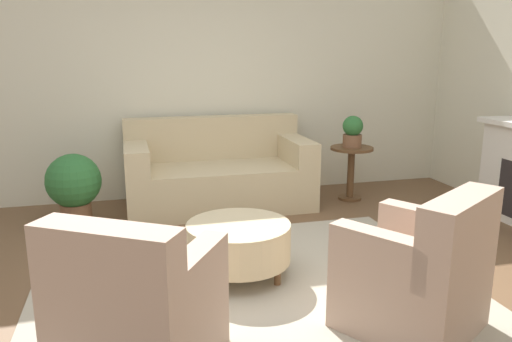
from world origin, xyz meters
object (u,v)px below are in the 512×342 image
(potted_plant_on_side_table, at_px, (353,131))
(potted_plant_floor, at_px, (74,185))
(ottoman_table, at_px, (239,242))
(armchair_left, at_px, (136,311))
(couch, at_px, (218,175))
(armchair_right, at_px, (419,276))
(side_table, at_px, (351,164))

(potted_plant_on_side_table, height_order, potted_plant_floor, potted_plant_on_side_table)
(ottoman_table, bearing_deg, armchair_left, -127.30)
(ottoman_table, bearing_deg, couch, 84.26)
(armchair_left, distance_m, potted_plant_floor, 2.58)
(couch, height_order, armchair_right, couch)
(side_table, height_order, potted_plant_floor, potted_plant_floor)
(couch, relative_size, armchair_right, 1.98)
(armchair_left, bearing_deg, couch, 71.32)
(side_table, xyz_separation_m, potted_plant_on_side_table, (0.00, -0.00, 0.38))
(armchair_right, bearing_deg, potted_plant_on_side_table, 73.00)
(armchair_right, xyz_separation_m, potted_plant_floor, (-2.17, 2.52, 0.06))
(couch, height_order, potted_plant_on_side_table, potted_plant_on_side_table)
(side_table, relative_size, potted_plant_on_side_table, 1.73)
(side_table, xyz_separation_m, potted_plant_floor, (-2.99, -0.16, -0.00))
(potted_plant_floor, bearing_deg, armchair_left, -78.45)
(side_table, relative_size, potted_plant_floor, 0.86)
(ottoman_table, xyz_separation_m, potted_plant_floor, (-1.29, 1.51, 0.14))
(armchair_right, distance_m, potted_plant_floor, 3.33)
(armchair_left, bearing_deg, armchair_right, 0.00)
(couch, height_order, potted_plant_floor, couch)
(armchair_left, bearing_deg, side_table, 47.32)
(couch, bearing_deg, potted_plant_on_side_table, -5.37)
(armchair_left, height_order, potted_plant_floor, armchair_left)
(armchair_left, xyz_separation_m, side_table, (2.47, 2.68, 0.06))
(side_table, bearing_deg, ottoman_table, -135.56)
(couch, xyz_separation_m, potted_plant_floor, (-1.47, -0.30, 0.07))
(armchair_right, height_order, potted_plant_on_side_table, potted_plant_on_side_table)
(ottoman_table, height_order, potted_plant_on_side_table, potted_plant_on_side_table)
(armchair_right, bearing_deg, side_table, 73.00)
(armchair_left, bearing_deg, ottoman_table, 52.70)
(ottoman_table, relative_size, potted_plant_floor, 1.10)
(ottoman_table, height_order, side_table, side_table)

